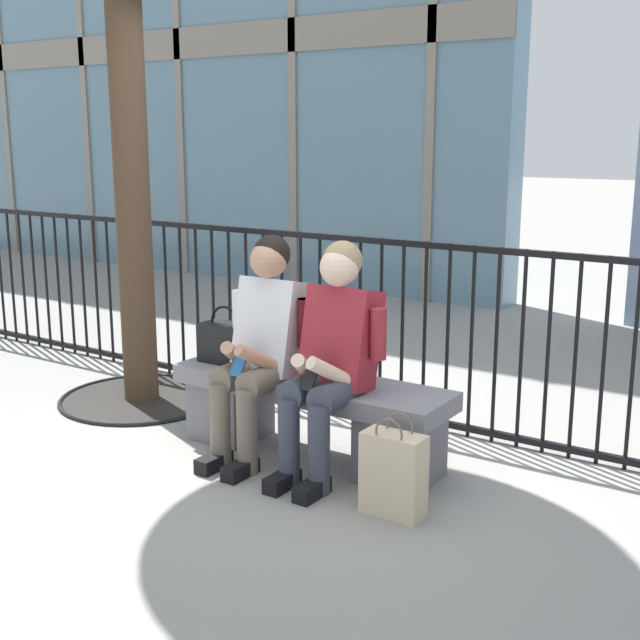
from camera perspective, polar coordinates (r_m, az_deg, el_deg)
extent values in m
plane|color=gray|center=(4.67, -0.69, -9.24)|extent=(60.00, 60.00, 0.00)
cube|color=slate|center=(4.54, -0.70, -4.54)|extent=(1.60, 0.44, 0.10)
cube|color=slate|center=(4.93, -6.10, -5.95)|extent=(0.36, 0.37, 0.35)
cube|color=slate|center=(4.34, 5.48, -8.58)|extent=(0.36, 0.37, 0.35)
cylinder|color=#6B6051|center=(4.56, -5.25, -3.59)|extent=(0.15, 0.40, 0.15)
cylinder|color=#6B6051|center=(4.49, -6.81, -7.18)|extent=(0.11, 0.11, 0.45)
cube|color=black|center=(4.52, -7.24, -9.59)|extent=(0.09, 0.22, 0.08)
cylinder|color=#6B6051|center=(4.46, -3.45, -3.96)|extent=(0.15, 0.40, 0.15)
cylinder|color=#6B6051|center=(4.38, -5.00, -7.64)|extent=(0.11, 0.11, 0.45)
cube|color=black|center=(4.41, -5.45, -10.12)|extent=(0.09, 0.22, 0.08)
cube|color=silver|center=(4.55, -3.33, -0.47)|extent=(0.36, 0.30, 0.55)
cylinder|color=silver|center=(4.68, -5.49, 0.47)|extent=(0.08, 0.08, 0.26)
cylinder|color=tan|center=(4.46, -5.83, -2.37)|extent=(0.16, 0.28, 0.20)
cylinder|color=silver|center=(4.42, -1.06, -0.20)|extent=(0.08, 0.08, 0.26)
cylinder|color=tan|center=(4.37, -4.21, -2.67)|extent=(0.16, 0.28, 0.20)
cube|color=#2D6BB7|center=(4.38, -5.51, -2.94)|extent=(0.07, 0.10, 0.13)
sphere|color=tan|center=(4.47, -3.54, 4.11)|extent=(0.20, 0.20, 0.20)
sphere|color=black|center=(4.49, -3.31, 4.54)|extent=(0.20, 0.20, 0.20)
cylinder|color=#383D4C|center=(4.30, -0.59, -4.53)|extent=(0.15, 0.40, 0.15)
cylinder|color=#383D4C|center=(4.23, -2.13, -8.37)|extent=(0.11, 0.11, 0.45)
cube|color=black|center=(4.26, -2.59, -10.93)|extent=(0.09, 0.22, 0.08)
cylinder|color=#383D4C|center=(4.21, 1.44, -4.93)|extent=(0.15, 0.40, 0.15)
cylinder|color=#383D4C|center=(4.13, -0.08, -8.87)|extent=(0.11, 0.11, 0.45)
cube|color=black|center=(4.16, -0.55, -11.49)|extent=(0.09, 0.22, 0.08)
cube|color=maroon|center=(4.31, 1.44, -1.22)|extent=(0.36, 0.30, 0.55)
cylinder|color=maroon|center=(4.41, -0.96, -0.21)|extent=(0.08, 0.08, 0.26)
cylinder|color=beige|center=(4.20, -1.10, -3.26)|extent=(0.16, 0.28, 0.20)
cylinder|color=maroon|center=(4.18, 3.99, -0.95)|extent=(0.08, 0.08, 0.26)
cylinder|color=beige|center=(4.12, 0.73, -3.60)|extent=(0.16, 0.28, 0.20)
cube|color=black|center=(4.12, -0.66, -3.88)|extent=(0.07, 0.10, 0.13)
sphere|color=beige|center=(4.22, 1.33, 3.62)|extent=(0.20, 0.20, 0.20)
sphere|color=#997F59|center=(4.24, 1.55, 4.07)|extent=(0.20, 0.20, 0.20)
cube|color=black|center=(4.83, -6.46, -1.57)|extent=(0.29, 0.17, 0.22)
torus|color=black|center=(4.80, -6.50, -0.22)|extent=(0.21, 0.02, 0.21)
cube|color=beige|center=(3.95, 5.03, -10.44)|extent=(0.29, 0.15, 0.39)
torus|color=#685E4C|center=(3.82, 4.72, -7.70)|extent=(0.14, 0.01, 0.14)
torus|color=#685E4C|center=(3.91, 5.45, -7.26)|extent=(0.14, 0.01, 0.14)
cylinder|color=black|center=(7.65, -20.94, 2.93)|extent=(0.02, 0.02, 1.13)
cylinder|color=black|center=(7.53, -20.28, 2.84)|extent=(0.02, 0.02, 1.13)
cylinder|color=black|center=(7.41, -19.60, 2.75)|extent=(0.02, 0.02, 1.13)
cylinder|color=black|center=(7.30, -18.89, 2.65)|extent=(0.02, 0.02, 1.13)
cylinder|color=black|center=(7.18, -18.16, 2.55)|extent=(0.02, 0.02, 1.13)
cylinder|color=black|center=(7.06, -17.41, 2.45)|extent=(0.02, 0.02, 1.13)
cylinder|color=black|center=(6.95, -16.63, 2.34)|extent=(0.02, 0.02, 1.13)
cylinder|color=black|center=(6.83, -15.83, 2.22)|extent=(0.02, 0.02, 1.13)
cylinder|color=black|center=(6.72, -15.00, 2.11)|extent=(0.02, 0.02, 1.13)
cylinder|color=black|center=(6.61, -14.14, 1.98)|extent=(0.02, 0.02, 1.13)
cylinder|color=black|center=(6.50, -13.26, 1.86)|extent=(0.02, 0.02, 1.13)
cylinder|color=black|center=(6.40, -12.34, 1.73)|extent=(0.02, 0.02, 1.13)
cylinder|color=black|center=(6.29, -11.39, 1.59)|extent=(0.02, 0.02, 1.13)
cylinder|color=black|center=(6.19, -10.41, 1.45)|extent=(0.02, 0.02, 1.13)
cylinder|color=black|center=(6.09, -9.40, 1.30)|extent=(0.02, 0.02, 1.13)
cylinder|color=black|center=(5.99, -8.36, 1.15)|extent=(0.02, 0.02, 1.13)
cylinder|color=black|center=(5.89, -7.28, 1.00)|extent=(0.02, 0.02, 1.13)
cylinder|color=black|center=(5.79, -6.16, 0.83)|extent=(0.02, 0.02, 1.13)
cylinder|color=black|center=(5.70, -5.01, 0.67)|extent=(0.02, 0.02, 1.13)
cylinder|color=black|center=(5.61, -3.82, 0.49)|extent=(0.02, 0.02, 1.13)
cylinder|color=black|center=(5.52, -2.59, 0.31)|extent=(0.02, 0.02, 1.13)
cylinder|color=black|center=(5.44, -1.32, 0.13)|extent=(0.02, 0.02, 1.13)
cylinder|color=black|center=(5.35, -0.01, -0.07)|extent=(0.02, 0.02, 1.13)
cylinder|color=black|center=(5.28, 1.33, -0.26)|extent=(0.02, 0.02, 1.13)
cylinder|color=black|center=(5.20, 2.72, -0.47)|extent=(0.02, 0.02, 1.13)
cylinder|color=black|center=(5.13, 4.15, -0.67)|extent=(0.02, 0.02, 1.13)
cylinder|color=black|center=(5.06, 5.62, -0.89)|extent=(0.02, 0.02, 1.13)
cylinder|color=black|center=(4.99, 7.13, -1.11)|extent=(0.02, 0.02, 1.13)
cylinder|color=black|center=(4.93, 8.68, -1.33)|extent=(0.02, 0.02, 1.13)
cylinder|color=black|center=(4.87, 10.27, -1.56)|extent=(0.02, 0.02, 1.13)
cylinder|color=black|center=(4.81, 11.90, -1.80)|extent=(0.02, 0.02, 1.13)
cylinder|color=black|center=(4.76, 13.56, -2.03)|extent=(0.02, 0.02, 1.13)
cylinder|color=black|center=(4.71, 15.26, -2.27)|extent=(0.02, 0.02, 1.13)
cylinder|color=black|center=(4.67, 16.99, -2.52)|extent=(0.02, 0.02, 1.13)
cylinder|color=black|center=(4.63, 18.76, -2.76)|extent=(0.02, 0.02, 1.13)
cylinder|color=black|center=(4.60, 20.55, -3.01)|extent=(0.02, 0.02, 1.13)
cube|color=black|center=(5.27, 4.06, -6.13)|extent=(8.96, 0.04, 0.04)
cube|color=black|center=(5.03, 4.25, 5.38)|extent=(8.96, 0.04, 0.04)
cylinder|color=black|center=(5.74, -12.03, -5.27)|extent=(1.06, 1.06, 0.01)
torus|color=black|center=(5.74, -12.03, -5.21)|extent=(1.09, 1.09, 0.03)
cylinder|color=#423021|center=(5.47, -12.85, 11.89)|extent=(0.23, 0.23, 3.40)
cube|color=gray|center=(12.02, -15.92, 17.19)|extent=(11.98, 0.04, 0.36)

